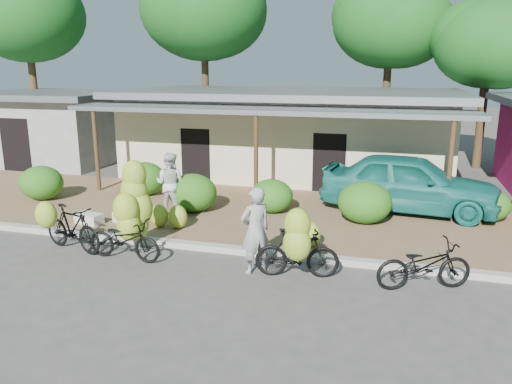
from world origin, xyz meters
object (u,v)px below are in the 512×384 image
vendor (255,231)px  teal_van (409,183)px  bystander (170,183)px  sack_far (89,218)px  tree_center_right (387,19)px  sack_near (130,216)px  tree_far_center (201,7)px  bike_center (130,220)px  bike_right (297,249)px  bike_left (70,227)px  tree_back_left (24,14)px  bike_far_right (424,265)px  tree_near_right (484,42)px

vendor → teal_van: 6.14m
bystander → teal_van: bearing=-162.2°
sack_far → teal_van: 9.08m
vendor → bystander: bystander is taller
tree_center_right → vendor: size_ratio=4.50×
sack_near → tree_far_center: bearing=102.7°
sack_near → bystander: bystander is taller
bike_center → sack_near: (-1.19, 2.03, -0.59)m
bike_right → bystander: bearing=42.6°
bike_left → teal_van: (7.67, 5.26, 0.37)m
vendor → teal_van: (3.15, 5.27, 0.04)m
tree_back_left → bike_far_right: size_ratio=4.43×
bike_far_right → vendor: vendor is taller
tree_back_left → tree_near_right: (21.00, 1.50, -1.51)m
tree_near_right → teal_van: bearing=-108.3°
bike_left → bike_right: size_ratio=1.07×
bike_center → teal_van: size_ratio=0.44×
tree_center_right → tree_near_right: 4.61m
vendor → bike_far_right: bearing=138.8°
bike_right → bike_far_right: bike_right is taller
tree_back_left → bike_left: tree_back_left is taller
tree_far_center → vendor: size_ratio=5.10×
bike_center → bike_right: bearing=-90.7°
bike_center → vendor: bearing=-89.2°
tree_back_left → tree_center_right: 17.36m
tree_center_right → sack_far: tree_center_right is taller
sack_far → bike_center: bearing=-35.4°
tree_near_right → bike_far_right: size_ratio=3.47×
bike_center → teal_van: 8.01m
tree_back_left → bike_right: bearing=-37.3°
tree_far_center → bike_right: tree_far_center is taller
tree_center_right → tree_near_right: size_ratio=1.21×
tree_far_center → bike_right: 18.36m
bike_far_right → tree_center_right: bearing=-15.7°
sack_near → vendor: size_ratio=0.46×
tree_near_right → tree_far_center: bearing=173.4°
tree_near_right → sack_far: (-11.05, -11.89, -4.97)m
tree_back_left → tree_center_right: size_ratio=1.05×
tree_far_center → bike_center: size_ratio=4.33×
bike_right → sack_near: size_ratio=2.11×
tree_center_right → vendor: 16.59m
tree_near_right → bike_right: tree_near_right is taller
bike_far_right → teal_van: 5.17m
bike_left → bike_far_right: 7.91m
bystander → tree_back_left: bearing=-37.4°
bike_center → bike_right: (3.94, -0.31, -0.18)m
bike_center → bystander: size_ratio=1.23×
bike_far_right → tree_back_left: bearing=35.9°
bike_right → tree_near_right: bearing=-30.1°
tree_near_right → bike_right: 15.28m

